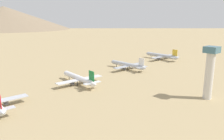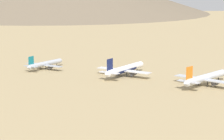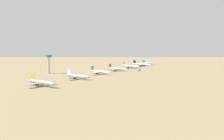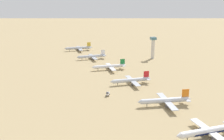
% 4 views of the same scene
% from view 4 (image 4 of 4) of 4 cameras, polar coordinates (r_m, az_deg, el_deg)
% --- Properties ---
extents(ground_plane, '(2117.38, 2117.38, 0.00)m').
position_cam_4_polar(ground_plane, '(275.06, 3.94, -2.89)').
color(ground_plane, tan).
extents(parked_jet_0, '(45.12, 36.55, 13.04)m').
position_cam_4_polar(parked_jet_0, '(435.42, -7.05, 4.65)').
color(parked_jet_0, '#B2B7C1').
rests_on(parked_jet_0, ground).
extents(parked_jet_1, '(43.15, 35.00, 12.45)m').
position_cam_4_polar(parked_jet_1, '(375.86, -4.25, 2.90)').
color(parked_jet_1, '#B2B7C1').
rests_on(parked_jet_1, ground).
extents(parked_jet_2, '(43.44, 35.26, 12.53)m').
position_cam_4_polar(parked_jet_2, '(322.64, -0.47, 0.77)').
color(parked_jet_2, white).
rests_on(parked_jet_2, ground).
extents(parked_jet_3, '(43.66, 35.38, 12.61)m').
position_cam_4_polar(parked_jet_3, '(271.99, 4.15, -2.17)').
color(parked_jet_3, silver).
rests_on(parked_jet_3, ground).
extents(parked_jet_4, '(46.26, 37.74, 13.35)m').
position_cam_4_polar(parked_jet_4, '(224.69, 11.28, -6.36)').
color(parked_jet_4, silver).
rests_on(parked_jet_4, ground).
extents(parked_jet_5, '(46.46, 37.68, 13.41)m').
position_cam_4_polar(parked_jet_5, '(185.43, 19.84, -12.06)').
color(parked_jet_5, white).
rests_on(parked_jet_5, ground).
extents(service_truck, '(4.60, 5.70, 3.90)m').
position_cam_4_polar(service_truck, '(241.81, -0.91, -5.03)').
color(service_truck, silver).
rests_on(service_truck, ground).
extents(control_tower, '(7.20, 7.20, 30.50)m').
position_cam_4_polar(control_tower, '(380.94, 8.68, 4.91)').
color(control_tower, beige).
rests_on(control_tower, ground).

